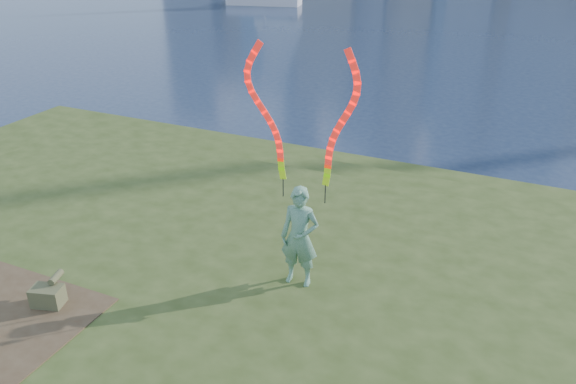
% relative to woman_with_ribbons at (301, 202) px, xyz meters
% --- Properties ---
extents(ground, '(320.00, 320.00, 0.00)m').
position_rel_woman_with_ribbons_xyz_m(ground, '(-1.70, 0.10, -2.21)').
color(ground, '#1A2741').
rests_on(ground, ground).
extents(grassy_knoll, '(20.00, 18.00, 0.80)m').
position_rel_woman_with_ribbons_xyz_m(grassy_knoll, '(-1.70, -2.19, -1.87)').
color(grassy_knoll, '#354418').
rests_on(grassy_knoll, ground).
extents(woman_with_ribbons, '(2.05, 0.44, 4.02)m').
position_rel_woman_with_ribbons_xyz_m(woman_with_ribbons, '(0.00, 0.00, 0.00)').
color(woman_with_ribbons, '#196533').
rests_on(woman_with_ribbons, grassy_knoll).
extents(canvas_bag, '(0.51, 0.57, 0.42)m').
position_rel_woman_with_ribbons_xyz_m(canvas_bag, '(-3.15, -2.11, -1.23)').
color(canvas_bag, '#464227').
rests_on(canvas_bag, grassy_knoll).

